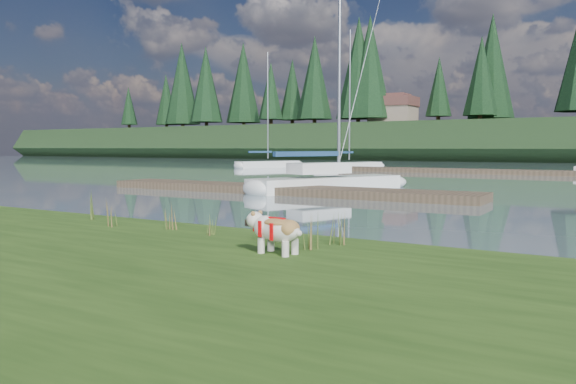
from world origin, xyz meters
The scene contains 20 objects.
ground centered at (0.00, 30.00, 0.00)m, with size 200.00×200.00×0.00m, color gray.
ridge centered at (0.00, 73.00, 2.50)m, with size 200.00×20.00×5.00m, color black.
bulldog centered at (3.68, -3.25, 0.70)m, with size 0.94×0.45×0.56m.
sailboat_main centered at (-2.73, 11.80, 0.42)m, with size 4.69×8.06×11.72m.
dock_near centered at (-4.00, 9.00, 0.15)m, with size 16.00×2.00×0.30m, color #4C3D2C.
dock_far centered at (2.00, 30.00, 0.15)m, with size 26.00×2.20×0.30m, color #4C3D2C.
sailboat_bg_0 centered at (-19.38, 32.83, 0.32)m, with size 3.86×7.04×10.29m.
sailboat_bg_1 centered at (-11.41, 32.79, 0.33)m, with size 3.62×7.68×11.35m.
weed_0 centered at (-0.39, -2.58, 0.57)m, with size 0.17×0.14×0.53m.
weed_1 centered at (0.85, -2.33, 0.57)m, with size 0.17×0.14×0.53m.
weed_2 centered at (3.93, -2.72, 0.57)m, with size 0.17×0.14×0.53m.
weed_3 centered at (-1.46, -2.12, 0.62)m, with size 0.17×0.14×0.64m.
weed_4 centered at (1.86, -2.44, 0.51)m, with size 0.17×0.14×0.37m.
weed_5 centered at (4.10, -2.17, 0.59)m, with size 0.17×0.14×0.58m.
mud_lip centered at (0.00, -1.60, 0.07)m, with size 60.00×0.50×0.14m, color #33281C.
conifer_0 centered at (-55.00, 67.00, 12.64)m, with size 5.72×5.72×14.15m.
conifer_1 centered at (-40.00, 71.00, 11.28)m, with size 4.40×4.40×11.30m.
conifer_2 centered at (-25.00, 68.00, 13.54)m, with size 6.60×6.60×16.05m.
conifer_3 centered at (-10.00, 72.00, 11.74)m, with size 4.84×4.84×12.25m.
house_0 centered at (-22.00, 70.00, 7.31)m, with size 6.30×5.30×4.65m.
Camera 1 is at (7.79, -9.76, 1.83)m, focal length 35.00 mm.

